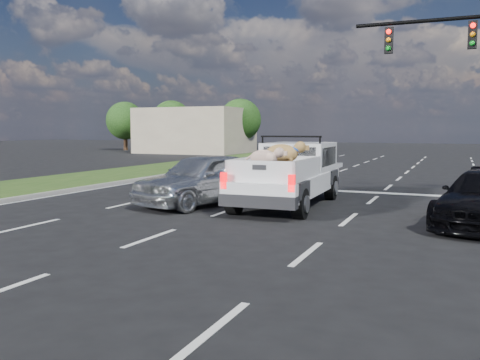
# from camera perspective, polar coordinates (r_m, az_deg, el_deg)

# --- Properties ---
(ground) EXTENTS (160.00, 160.00, 0.00)m
(ground) POSITION_cam_1_polar(r_m,az_deg,el_deg) (10.40, -1.89, -7.37)
(ground) COLOR black
(ground) RESTS_ON ground
(road_markings) EXTENTS (17.75, 60.00, 0.01)m
(road_markings) POSITION_cam_1_polar(r_m,az_deg,el_deg) (16.47, 7.89, -2.52)
(road_markings) COLOR silver
(road_markings) RESTS_ON ground
(grass_median_left) EXTENTS (5.00, 60.00, 0.10)m
(grass_median_left) POSITION_cam_1_polar(r_m,az_deg,el_deg) (22.04, -22.75, -0.72)
(grass_median_left) COLOR #204013
(grass_median_left) RESTS_ON ground
(curb_left) EXTENTS (0.15, 60.00, 0.14)m
(curb_left) POSITION_cam_1_polar(r_m,az_deg,el_deg) (20.35, -17.96, -1.00)
(curb_left) COLOR gray
(curb_left) RESTS_ON ground
(building_left) EXTENTS (10.00, 8.00, 4.40)m
(building_left) POSITION_cam_1_polar(r_m,az_deg,el_deg) (51.30, -4.98, 5.54)
(building_left) COLOR tan
(building_left) RESTS_ON ground
(tree_far_a) EXTENTS (4.20, 4.20, 5.40)m
(tree_far_a) POSITION_cam_1_polar(r_m,az_deg,el_deg) (58.34, -12.78, 6.51)
(tree_far_a) COLOR #332114
(tree_far_a) RESTS_ON ground
(tree_far_b) EXTENTS (4.20, 4.20, 5.40)m
(tree_far_b) POSITION_cam_1_polar(r_m,az_deg,el_deg) (55.02, -7.69, 6.65)
(tree_far_b) COLOR #332114
(tree_far_b) RESTS_ON ground
(tree_far_c) EXTENTS (4.20, 4.20, 5.40)m
(tree_far_c) POSITION_cam_1_polar(r_m,az_deg,el_deg) (51.36, 0.04, 6.77)
(tree_far_c) COLOR #332114
(tree_far_c) RESTS_ON ground
(pickup_truck) EXTENTS (2.32, 5.82, 2.16)m
(pickup_truck) POSITION_cam_1_polar(r_m,az_deg,el_deg) (15.78, 5.63, 0.80)
(pickup_truck) COLOR black
(pickup_truck) RESTS_ON ground
(silver_sedan) EXTENTS (3.25, 5.15, 1.63)m
(silver_sedan) POSITION_cam_1_polar(r_m,az_deg,el_deg) (15.92, -4.14, 0.17)
(silver_sedan) COLOR #BABDC2
(silver_sedan) RESTS_ON ground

